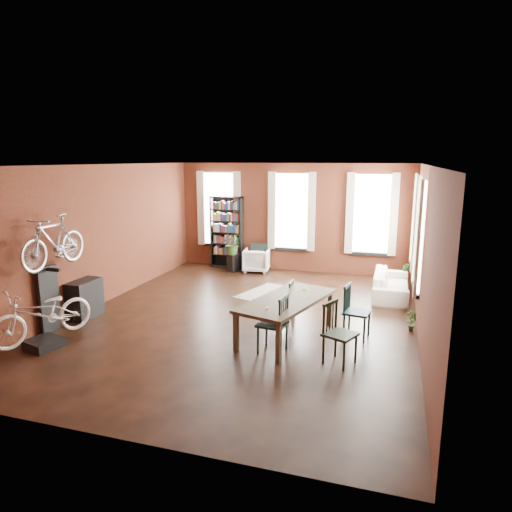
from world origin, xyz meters
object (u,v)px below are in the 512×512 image
at_px(dining_chair_b, 283,301).
at_px(cream_sofa, 391,280).
at_px(dining_chair_a, 273,324).
at_px(dining_table, 287,318).
at_px(plant_stand, 233,263).
at_px(white_armchair, 256,259).
at_px(dining_chair_d, 357,312).
at_px(bike_trainer, 44,343).
at_px(console_table, 85,299).
at_px(dining_chair_c, 340,334).
at_px(bookshelf, 227,232).
at_px(bicycle_floor, 40,290).

xyz_separation_m(dining_chair_b, cream_sofa, (2.13, 2.50, -0.02)).
height_order(dining_chair_b, cream_sofa, dining_chair_b).
bearing_deg(dining_chair_a, dining_table, 179.28).
height_order(dining_table, plant_stand, dining_table).
bearing_deg(white_armchair, dining_chair_d, 119.30).
height_order(bike_trainer, console_table, console_table).
bearing_deg(dining_chair_c, dining_chair_d, 15.82).
distance_m(dining_chair_b, bike_trainer, 4.59).
relative_size(dining_chair_b, bookshelf, 0.39).
xyz_separation_m(dining_chair_a, white_armchair, (-1.98, 5.48, -0.14)).
bearing_deg(bookshelf, dining_table, -58.50).
xyz_separation_m(cream_sofa, bike_trainer, (-5.88, -5.12, -0.33)).
xyz_separation_m(white_armchair, bike_trainer, (-1.98, -6.52, -0.30)).
relative_size(cream_sofa, bike_trainer, 3.85).
bearing_deg(dining_chair_d, dining_table, 116.44).
bearing_deg(dining_chair_d, dining_chair_c, -178.66).
xyz_separation_m(dining_table, white_armchair, (-2.07, 4.78, -0.01)).
bearing_deg(dining_chair_d, plant_stand, 52.90).
bearing_deg(dining_table, bicycle_floor, -140.94).
distance_m(dining_table, dining_chair_d, 1.33).
distance_m(dining_chair_c, plant_stand, 6.63).
relative_size(dining_chair_d, cream_sofa, 0.49).
height_order(white_armchair, bike_trainer, white_armchair).
height_order(dining_chair_b, console_table, dining_chair_b).
height_order(dining_chair_a, console_table, dining_chair_a).
xyz_separation_m(dining_chair_b, plant_stand, (-2.46, 3.69, -0.17)).
xyz_separation_m(bookshelf, cream_sofa, (4.95, -1.70, -0.69)).
relative_size(bookshelf, cream_sofa, 1.06).
bearing_deg(white_armchair, console_table, 56.74).
bearing_deg(dining_chair_a, console_table, -91.07).
height_order(dining_table, dining_chair_c, dining_chair_c).
bearing_deg(dining_table, dining_chair_d, 33.06).
relative_size(white_armchair, bike_trainer, 1.40).
distance_m(dining_chair_a, bicycle_floor, 4.10).
xyz_separation_m(dining_chair_a, bookshelf, (-3.03, 5.78, 0.58)).
xyz_separation_m(white_armchair, console_table, (-2.32, -4.90, 0.02)).
bearing_deg(bookshelf, console_table, -103.83).
bearing_deg(dining_table, white_armchair, 129.12).
bearing_deg(bike_trainer, dining_chair_c, 10.07).
distance_m(bike_trainer, console_table, 1.69).
bearing_deg(bike_trainer, cream_sofa, 41.04).
distance_m(dining_table, dining_chair_b, 0.93).
bearing_deg(plant_stand, bike_trainer, -101.63).
xyz_separation_m(plant_stand, bicycle_floor, (-1.27, -6.30, 0.81)).
height_order(cream_sofa, bicycle_floor, bicycle_floor).
bearing_deg(cream_sofa, dining_table, 151.50).
xyz_separation_m(bike_trainer, plant_stand, (1.30, 6.31, 0.18)).
relative_size(bike_trainer, console_table, 0.68).
relative_size(dining_chair_c, console_table, 1.28).
distance_m(dining_chair_c, cream_sofa, 4.27).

